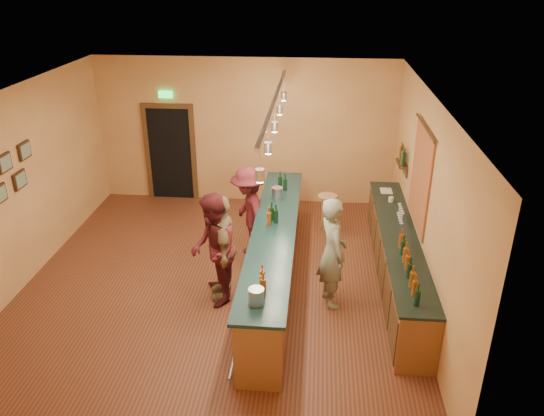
# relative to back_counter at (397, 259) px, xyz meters

# --- Properties ---
(floor) EXTENTS (7.00, 7.00, 0.00)m
(floor) POSITION_rel_back_counter_xyz_m (-2.97, -0.18, -0.49)
(floor) COLOR #522817
(floor) RESTS_ON ground
(ceiling) EXTENTS (6.50, 7.00, 0.02)m
(ceiling) POSITION_rel_back_counter_xyz_m (-2.97, -0.18, 2.71)
(ceiling) COLOR silver
(ceiling) RESTS_ON wall_back
(wall_back) EXTENTS (6.50, 0.02, 3.20)m
(wall_back) POSITION_rel_back_counter_xyz_m (-2.97, 3.32, 1.11)
(wall_back) COLOR #BB7B46
(wall_back) RESTS_ON floor
(wall_front) EXTENTS (6.50, 0.02, 3.20)m
(wall_front) POSITION_rel_back_counter_xyz_m (-2.97, -3.68, 1.11)
(wall_front) COLOR #BB7B46
(wall_front) RESTS_ON floor
(wall_left) EXTENTS (0.02, 7.00, 3.20)m
(wall_left) POSITION_rel_back_counter_xyz_m (-6.22, -0.18, 1.11)
(wall_left) COLOR #BB7B46
(wall_left) RESTS_ON floor
(wall_right) EXTENTS (0.02, 7.00, 3.20)m
(wall_right) POSITION_rel_back_counter_xyz_m (0.28, -0.18, 1.11)
(wall_right) COLOR #BB7B46
(wall_right) RESTS_ON floor
(doorway) EXTENTS (1.15, 0.09, 2.48)m
(doorway) POSITION_rel_back_counter_xyz_m (-4.67, 3.30, 0.64)
(doorway) COLOR black
(doorway) RESTS_ON wall_back
(tapestry) EXTENTS (0.03, 1.40, 1.60)m
(tapestry) POSITION_rel_back_counter_xyz_m (0.26, 0.22, 1.36)
(tapestry) COLOR maroon
(tapestry) RESTS_ON wall_right
(bottle_shelf) EXTENTS (0.17, 0.55, 0.54)m
(bottle_shelf) POSITION_rel_back_counter_xyz_m (0.20, 1.72, 1.18)
(bottle_shelf) COLOR #452914
(bottle_shelf) RESTS_ON wall_right
(back_counter) EXTENTS (0.60, 4.55, 1.27)m
(back_counter) POSITION_rel_back_counter_xyz_m (0.00, 0.00, 0.00)
(back_counter) COLOR brown
(back_counter) RESTS_ON floor
(tasting_bar) EXTENTS (0.73, 5.10, 1.38)m
(tasting_bar) POSITION_rel_back_counter_xyz_m (-2.04, -0.18, 0.12)
(tasting_bar) COLOR brown
(tasting_bar) RESTS_ON floor
(pendant_track) EXTENTS (0.11, 4.60, 0.50)m
(pendant_track) POSITION_rel_back_counter_xyz_m (-2.03, -0.18, 2.50)
(pendant_track) COLOR silver
(pendant_track) RESTS_ON ceiling
(bartender) EXTENTS (0.62, 0.76, 1.81)m
(bartender) POSITION_rel_back_counter_xyz_m (-1.10, -0.63, 0.42)
(bartender) COLOR gray
(bartender) RESTS_ON floor
(customer_a) EXTENTS (0.91, 1.04, 1.83)m
(customer_a) POSITION_rel_back_counter_xyz_m (-2.93, -0.73, 0.43)
(customer_a) COLOR #59191E
(customer_a) RESTS_ON floor
(customer_b) EXTENTS (0.63, 1.11, 1.78)m
(customer_b) POSITION_rel_back_counter_xyz_m (-2.81, -0.59, 0.40)
(customer_b) COLOR #997A51
(customer_b) RESTS_ON floor
(customer_c) EXTENTS (0.97, 1.25, 1.71)m
(customer_c) POSITION_rel_back_counter_xyz_m (-2.58, 0.79, 0.37)
(customer_c) COLOR #59191E
(customer_c) RESTS_ON floor
(bar_stool) EXTENTS (0.38, 0.38, 0.79)m
(bar_stool) POSITION_rel_back_counter_xyz_m (-1.15, 1.86, 0.16)
(bar_stool) COLOR olive
(bar_stool) RESTS_ON floor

